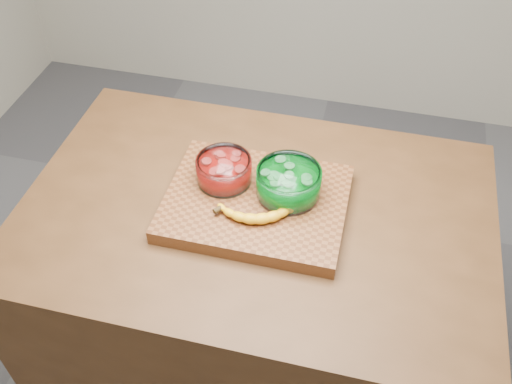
# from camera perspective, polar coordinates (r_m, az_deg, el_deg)

# --- Properties ---
(ground) EXTENTS (3.50, 3.50, 0.00)m
(ground) POSITION_cam_1_polar(r_m,az_deg,el_deg) (2.20, 0.00, -17.94)
(ground) COLOR #555559
(ground) RESTS_ON ground
(counter) EXTENTS (1.20, 0.80, 0.90)m
(counter) POSITION_cam_1_polar(r_m,az_deg,el_deg) (1.81, 0.00, -11.48)
(counter) COLOR #4A2D16
(counter) RESTS_ON ground
(cutting_board) EXTENTS (0.45, 0.35, 0.04)m
(cutting_board) POSITION_cam_1_polar(r_m,az_deg,el_deg) (1.44, 0.00, -1.12)
(cutting_board) COLOR brown
(cutting_board) RESTS_ON counter
(bowl_red) EXTENTS (0.14, 0.14, 0.07)m
(bowl_red) POSITION_cam_1_polar(r_m,az_deg,el_deg) (1.45, -3.22, 2.19)
(bowl_red) COLOR white
(bowl_red) RESTS_ON cutting_board
(bowl_green) EXTENTS (0.16, 0.16, 0.08)m
(bowl_green) POSITION_cam_1_polar(r_m,az_deg,el_deg) (1.41, 3.27, 0.93)
(bowl_green) COLOR white
(bowl_green) RESTS_ON cutting_board
(banana) EXTENTS (0.22, 0.14, 0.03)m
(banana) POSITION_cam_1_polar(r_m,az_deg,el_deg) (1.38, 0.19, -1.45)
(banana) COLOR #EEAC15
(banana) RESTS_ON cutting_board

